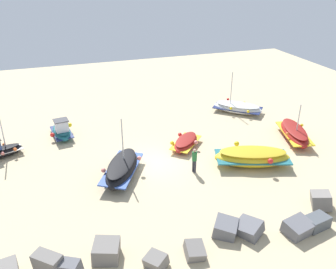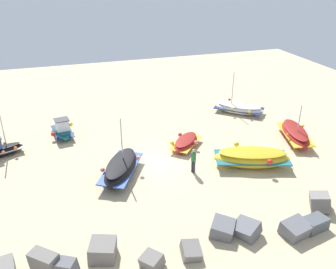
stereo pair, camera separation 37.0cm
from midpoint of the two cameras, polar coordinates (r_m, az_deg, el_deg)
name	(u,v)px [view 2 (the right image)]	position (r m, az deg, el deg)	size (l,w,h in m)	color
ground_plane	(155,163)	(24.55, -1.70, -4.51)	(56.36, 56.36, 0.00)	#C6B289
fishing_boat_0	(239,108)	(33.12, 11.53, 4.15)	(4.48, 4.27, 3.73)	white
fishing_boat_1	(62,130)	(29.18, -16.14, 0.68)	(1.75, 3.28, 1.59)	#1E6670
fishing_boat_2	(295,134)	(29.06, 19.91, 0.08)	(2.83, 4.84, 3.06)	maroon
fishing_boat_3	(252,158)	(24.67, 13.64, -3.59)	(5.44, 3.55, 1.16)	gold
fishing_boat_4	(121,168)	(22.95, -7.03, -5.33)	(3.65, 4.77, 3.89)	black
fishing_boat_5	(186,143)	(26.39, 3.24, -1.29)	(3.14, 3.25, 0.73)	maroon
fishing_boat_6	(0,149)	(27.68, -24.82, -2.18)	(3.20, 1.98, 3.89)	black
person_walking	(194,159)	(23.07, 4.55, -3.92)	(0.32, 0.32, 1.70)	#2D2D38
breakwater_rocks	(212,235)	(18.27, 7.67, -15.55)	(23.93, 3.03, 1.41)	slate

